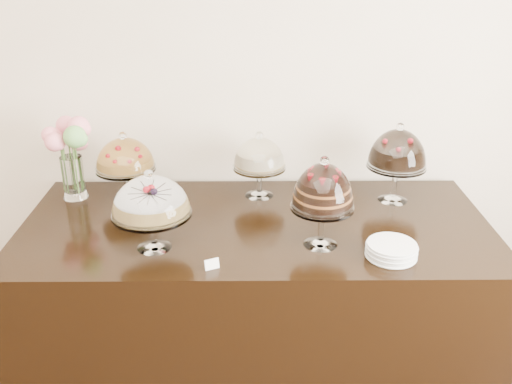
{
  "coord_description": "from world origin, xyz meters",
  "views": [
    {
      "loc": [
        0.12,
        0.06,
        2.13
      ],
      "look_at": [
        0.14,
        2.4,
        1.08
      ],
      "focal_mm": 40.0,
      "sensor_mm": 36.0,
      "label": 1
    }
  ],
  "objects_px": {
    "cake_stand_sugar_sponge": "(151,200)",
    "cake_stand_fruit_tart": "(125,157)",
    "display_counter": "(256,302)",
    "flower_vase": "(69,147)",
    "cake_stand_cheesecake": "(259,156)",
    "cake_stand_dark_choco": "(398,152)",
    "plate_stack": "(391,250)",
    "cake_stand_choco_layer": "(323,190)"
  },
  "relations": [
    {
      "from": "cake_stand_sugar_sponge",
      "to": "flower_vase",
      "type": "height_order",
      "value": "flower_vase"
    },
    {
      "from": "display_counter",
      "to": "plate_stack",
      "type": "relative_size",
      "value": 10.48
    },
    {
      "from": "display_counter",
      "to": "cake_stand_dark_choco",
      "type": "bearing_deg",
      "value": 19.4
    },
    {
      "from": "cake_stand_cheesecake",
      "to": "flower_vase",
      "type": "distance_m",
      "value": 0.95
    },
    {
      "from": "cake_stand_sugar_sponge",
      "to": "plate_stack",
      "type": "height_order",
      "value": "cake_stand_sugar_sponge"
    },
    {
      "from": "cake_stand_sugar_sponge",
      "to": "cake_stand_dark_choco",
      "type": "height_order",
      "value": "cake_stand_dark_choco"
    },
    {
      "from": "display_counter",
      "to": "cake_stand_fruit_tart",
      "type": "xyz_separation_m",
      "value": [
        -0.66,
        0.29,
        0.67
      ]
    },
    {
      "from": "cake_stand_sugar_sponge",
      "to": "cake_stand_fruit_tart",
      "type": "bearing_deg",
      "value": 112.26
    },
    {
      "from": "cake_stand_choco_layer",
      "to": "cake_stand_dark_choco",
      "type": "height_order",
      "value": "cake_stand_choco_layer"
    },
    {
      "from": "cake_stand_sugar_sponge",
      "to": "cake_stand_dark_choco",
      "type": "distance_m",
      "value": 1.24
    },
    {
      "from": "cake_stand_fruit_tart",
      "to": "cake_stand_cheesecake",
      "type": "bearing_deg",
      "value": 2.0
    },
    {
      "from": "cake_stand_choco_layer",
      "to": "cake_stand_cheesecake",
      "type": "bearing_deg",
      "value": 116.49
    },
    {
      "from": "cake_stand_sugar_sponge",
      "to": "plate_stack",
      "type": "xyz_separation_m",
      "value": [
        1.01,
        -0.09,
        -0.2
      ]
    },
    {
      "from": "cake_stand_choco_layer",
      "to": "plate_stack",
      "type": "height_order",
      "value": "cake_stand_choco_layer"
    },
    {
      "from": "display_counter",
      "to": "cake_stand_sugar_sponge",
      "type": "bearing_deg",
      "value": -152.36
    },
    {
      "from": "cake_stand_dark_choco",
      "to": "flower_vase",
      "type": "height_order",
      "value": "flower_vase"
    },
    {
      "from": "cake_stand_sugar_sponge",
      "to": "cake_stand_choco_layer",
      "type": "distance_m",
      "value": 0.72
    },
    {
      "from": "display_counter",
      "to": "cake_stand_choco_layer",
      "type": "distance_m",
      "value": 0.79
    },
    {
      "from": "cake_stand_fruit_tart",
      "to": "plate_stack",
      "type": "relative_size",
      "value": 1.69
    },
    {
      "from": "cake_stand_fruit_tart",
      "to": "flower_vase",
      "type": "xyz_separation_m",
      "value": [
        -0.27,
        -0.0,
        0.05
      ]
    },
    {
      "from": "flower_vase",
      "to": "plate_stack",
      "type": "height_order",
      "value": "flower_vase"
    },
    {
      "from": "cake_stand_choco_layer",
      "to": "cake_stand_sugar_sponge",
      "type": "bearing_deg",
      "value": -178.3
    },
    {
      "from": "cake_stand_fruit_tart",
      "to": "flower_vase",
      "type": "height_order",
      "value": "flower_vase"
    },
    {
      "from": "cake_stand_dark_choco",
      "to": "cake_stand_fruit_tart",
      "type": "height_order",
      "value": "cake_stand_dark_choco"
    },
    {
      "from": "cake_stand_sugar_sponge",
      "to": "cake_stand_choco_layer",
      "type": "relative_size",
      "value": 0.88
    },
    {
      "from": "cake_stand_choco_layer",
      "to": "cake_stand_dark_choco",
      "type": "distance_m",
      "value": 0.62
    },
    {
      "from": "cake_stand_choco_layer",
      "to": "cake_stand_fruit_tart",
      "type": "relative_size",
      "value": 1.16
    },
    {
      "from": "flower_vase",
      "to": "cake_stand_cheesecake",
      "type": "bearing_deg",
      "value": 1.6
    },
    {
      "from": "cake_stand_dark_choco",
      "to": "plate_stack",
      "type": "xyz_separation_m",
      "value": [
        -0.14,
        -0.57,
        -0.23
      ]
    },
    {
      "from": "plate_stack",
      "to": "cake_stand_dark_choco",
      "type": "bearing_deg",
      "value": 76.43
    },
    {
      "from": "cake_stand_choco_layer",
      "to": "cake_stand_fruit_tart",
      "type": "distance_m",
      "value": 1.06
    },
    {
      "from": "display_counter",
      "to": "cake_stand_choco_layer",
      "type": "height_order",
      "value": "cake_stand_choco_layer"
    },
    {
      "from": "cake_stand_dark_choco",
      "to": "display_counter",
      "type": "bearing_deg",
      "value": -160.6
    },
    {
      "from": "display_counter",
      "to": "cake_stand_cheesecake",
      "type": "xyz_separation_m",
      "value": [
        0.02,
        0.31,
        0.67
      ]
    },
    {
      "from": "cake_stand_choco_layer",
      "to": "flower_vase",
      "type": "distance_m",
      "value": 1.3
    },
    {
      "from": "display_counter",
      "to": "flower_vase",
      "type": "xyz_separation_m",
      "value": [
        -0.92,
        0.29,
        0.73
      ]
    },
    {
      "from": "cake_stand_cheesecake",
      "to": "plate_stack",
      "type": "distance_m",
      "value": 0.86
    },
    {
      "from": "display_counter",
      "to": "cake_stand_fruit_tart",
      "type": "relative_size",
      "value": 6.19
    },
    {
      "from": "cake_stand_dark_choco",
      "to": "flower_vase",
      "type": "distance_m",
      "value": 1.63
    },
    {
      "from": "cake_stand_choco_layer",
      "to": "plate_stack",
      "type": "distance_m",
      "value": 0.38
    },
    {
      "from": "cake_stand_cheesecake",
      "to": "cake_stand_fruit_tart",
      "type": "relative_size",
      "value": 0.98
    },
    {
      "from": "cake_stand_sugar_sponge",
      "to": "cake_stand_cheesecake",
      "type": "xyz_separation_m",
      "value": [
        0.46,
        0.54,
        -0.01
      ]
    }
  ]
}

